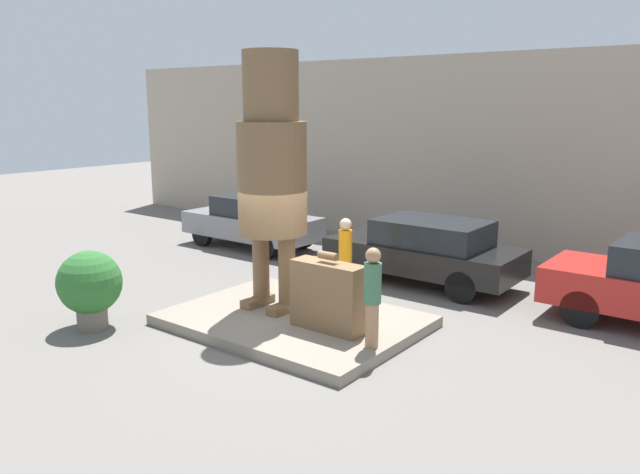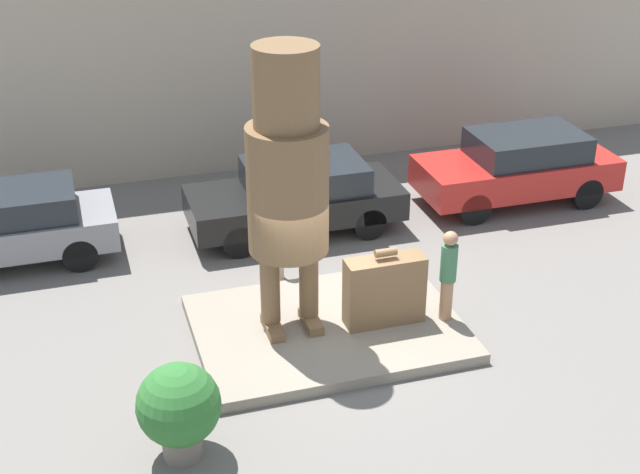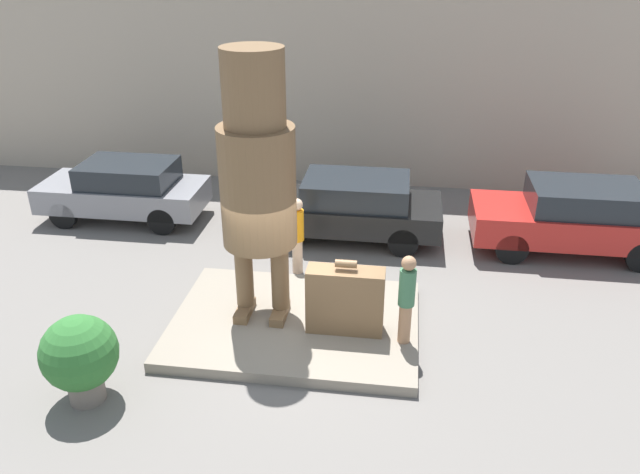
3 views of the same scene
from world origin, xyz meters
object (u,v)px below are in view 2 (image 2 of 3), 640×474
statue_figure (288,172)px  planter_pot (179,407)px  parked_car_grey (11,225)px  giant_suitcase (384,290)px  tourist (448,272)px  parked_car_red (519,166)px  parked_car_black (298,195)px  worker_hivis (277,234)px

statue_figure → planter_pot: bearing=-131.8°
parked_car_grey → giant_suitcase: bearing=143.4°
giant_suitcase → tourist: bearing=-11.6°
planter_pot → statue_figure: bearing=48.2°
parked_car_grey → parked_car_red: bearing=178.4°
statue_figure → tourist: size_ratio=2.90×
giant_suitcase → parked_car_grey: bearing=143.4°
tourist → parked_car_grey: bearing=146.4°
tourist → parked_car_red: 5.79m
planter_pot → tourist: bearing=22.0°
statue_figure → parked_car_grey: bearing=137.2°
giant_suitcase → parked_car_grey: size_ratio=0.34×
parked_car_grey → parked_car_black: bearing=177.1°
tourist → worker_hivis: (-2.32, 2.54, -0.18)m
planter_pot → worker_hivis: size_ratio=0.86×
giant_suitcase → planter_pot: size_ratio=0.95×
giant_suitcase → planter_pot: 4.41m
statue_figure → parked_car_red: statue_figure is taller
giant_suitcase → parked_car_grey: giant_suitcase is taller
tourist → giant_suitcase: bearing=168.4°
worker_hivis → giant_suitcase: bearing=-61.5°
tourist → planter_pot: (-4.89, -1.97, -0.27)m
giant_suitcase → planter_pot: giant_suitcase is taller
statue_figure → worker_hivis: statue_figure is taller
parked_car_grey → parked_car_red: size_ratio=0.93×
parked_car_grey → parked_car_red: 10.85m
parked_car_black → giant_suitcase: bearing=94.6°
tourist → parked_car_grey: (-7.12, 4.72, -0.31)m
tourist → parked_car_red: (3.73, 4.42, -0.25)m
worker_hivis → statue_figure: bearing=-98.7°
worker_hivis → planter_pot: bearing=-119.6°
statue_figure → giant_suitcase: size_ratio=3.45×
parked_car_black → parked_car_red: bearing=179.8°
parked_car_red → parked_car_black: bearing=-0.2°
parked_car_black → parked_car_red: (5.13, -0.01, 0.05)m
parked_car_black → parked_car_red: size_ratio=1.00×
parked_car_grey → worker_hivis: 5.27m
giant_suitcase → worker_hivis: size_ratio=0.82×
statue_figure → parked_car_red: size_ratio=1.10×
statue_figure → parked_car_grey: 6.52m
giant_suitcase → parked_car_red: (4.79, 4.20, 0.05)m
parked_car_black → planter_pot: size_ratio=3.01×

